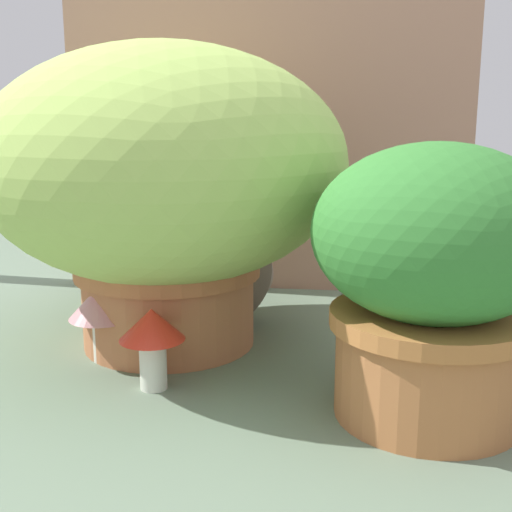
{
  "coord_description": "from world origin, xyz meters",
  "views": [
    {
      "loc": [
        0.26,
        -1.05,
        0.42
      ],
      "look_at": [
        0.12,
        0.02,
        0.18
      ],
      "focal_mm": 46.0,
      "sensor_mm": 36.0,
      "label": 1
    }
  ],
  "objects_px": {
    "mushroom_ornament_pink": "(102,305)",
    "mushroom_ornament_red": "(152,333)",
    "cat": "(222,267)",
    "leafy_planter": "(433,272)",
    "grass_planter": "(165,177)"
  },
  "relations": [
    {
      "from": "mushroom_ornament_pink",
      "to": "cat",
      "type": "bearing_deg",
      "value": 51.45
    },
    {
      "from": "mushroom_ornament_red",
      "to": "grass_planter",
      "type": "bearing_deg",
      "value": 98.1
    },
    {
      "from": "cat",
      "to": "mushroom_ornament_red",
      "type": "bearing_deg",
      "value": -99.06
    },
    {
      "from": "grass_planter",
      "to": "cat",
      "type": "bearing_deg",
      "value": 53.22
    },
    {
      "from": "leafy_planter",
      "to": "mushroom_ornament_red",
      "type": "xyz_separation_m",
      "value": [
        -0.41,
        0.04,
        -0.12
      ]
    },
    {
      "from": "grass_planter",
      "to": "mushroom_ornament_red",
      "type": "bearing_deg",
      "value": -81.9
    },
    {
      "from": "cat",
      "to": "mushroom_ornament_red",
      "type": "height_order",
      "value": "cat"
    },
    {
      "from": "mushroom_ornament_red",
      "to": "leafy_planter",
      "type": "bearing_deg",
      "value": -5.28
    },
    {
      "from": "grass_planter",
      "to": "leafy_planter",
      "type": "bearing_deg",
      "value": -29.29
    },
    {
      "from": "cat",
      "to": "mushroom_ornament_pink",
      "type": "relative_size",
      "value": 2.4
    },
    {
      "from": "leafy_planter",
      "to": "mushroom_ornament_red",
      "type": "distance_m",
      "value": 0.42
    },
    {
      "from": "grass_planter",
      "to": "mushroom_ornament_red",
      "type": "relative_size",
      "value": 4.99
    },
    {
      "from": "cat",
      "to": "grass_planter",
      "type": "bearing_deg",
      "value": -126.78
    },
    {
      "from": "mushroom_ornament_pink",
      "to": "mushroom_ornament_red",
      "type": "relative_size",
      "value": 1.07
    },
    {
      "from": "cat",
      "to": "mushroom_ornament_pink",
      "type": "xyz_separation_m",
      "value": [
        -0.17,
        -0.21,
        -0.02
      ]
    }
  ]
}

